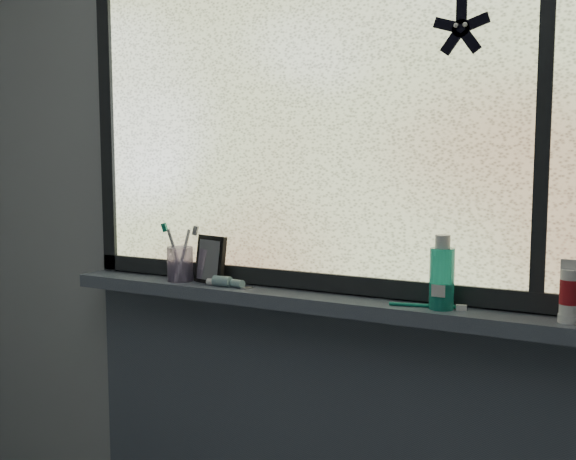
# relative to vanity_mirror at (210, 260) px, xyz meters

# --- Properties ---
(wall_back) EXTENTS (3.00, 0.01, 2.50)m
(wall_back) POSITION_rel_vanity_mirror_xyz_m (0.34, 0.07, 0.16)
(wall_back) COLOR #9EA3A8
(wall_back) RESTS_ON ground
(windowsill) EXTENTS (1.62, 0.14, 0.04)m
(windowsill) POSITION_rel_vanity_mirror_xyz_m (0.34, -0.01, -0.09)
(windowsill) COLOR #4A5363
(windowsill) RESTS_ON wall_back
(window_pane) EXTENTS (1.50, 0.01, 1.00)m
(window_pane) POSITION_rel_vanity_mirror_xyz_m (0.34, 0.04, 0.44)
(window_pane) COLOR silver
(window_pane) RESTS_ON wall_back
(frame_bottom) EXTENTS (1.60, 0.03, 0.05)m
(frame_bottom) POSITION_rel_vanity_mirror_xyz_m (0.34, 0.04, -0.04)
(frame_bottom) COLOR black
(frame_bottom) RESTS_ON windowsill
(frame_left) EXTENTS (0.05, 0.03, 1.10)m
(frame_left) POSITION_rel_vanity_mirror_xyz_m (-0.44, 0.04, 0.44)
(frame_left) COLOR black
(frame_left) RESTS_ON wall_back
(frame_mullion) EXTENTS (0.03, 0.03, 1.00)m
(frame_mullion) POSITION_rel_vanity_mirror_xyz_m (0.94, 0.04, 0.44)
(frame_mullion) COLOR black
(frame_mullion) RESTS_ON wall_back
(starfish_sticker) EXTENTS (0.15, 0.02, 0.15)m
(starfish_sticker) POSITION_rel_vanity_mirror_xyz_m (0.74, 0.03, 0.63)
(starfish_sticker) COLOR black
(starfish_sticker) RESTS_ON window_pane
(vanity_mirror) EXTENTS (0.13, 0.09, 0.15)m
(vanity_mirror) POSITION_rel_vanity_mirror_xyz_m (0.00, 0.00, 0.00)
(vanity_mirror) COLOR black
(vanity_mirror) RESTS_ON windowsill
(toothpaste_tube) EXTENTS (0.18, 0.05, 0.03)m
(toothpaste_tube) POSITION_rel_vanity_mirror_xyz_m (0.08, -0.03, -0.06)
(toothpaste_tube) COLOR silver
(toothpaste_tube) RESTS_ON windowsill
(toothbrush_cup) EXTENTS (0.10, 0.10, 0.11)m
(toothbrush_cup) POSITION_rel_vanity_mirror_xyz_m (-0.11, -0.01, -0.02)
(toothbrush_cup) COLOR #AE9ACB
(toothbrush_cup) RESTS_ON windowsill
(toothbrush_lying) EXTENTS (0.21, 0.07, 0.01)m
(toothbrush_lying) POSITION_rel_vanity_mirror_xyz_m (0.67, -0.02, -0.07)
(toothbrush_lying) COLOR #0D7A61
(toothbrush_lying) RESTS_ON windowsill
(mouthwash_bottle) EXTENTS (0.08, 0.08, 0.16)m
(mouthwash_bottle) POSITION_rel_vanity_mirror_xyz_m (0.72, -0.02, 0.02)
(mouthwash_bottle) COLOR #21AE9A
(mouthwash_bottle) RESTS_ON windowsill
(cream_tube) EXTENTS (0.04, 0.04, 0.11)m
(cream_tube) POSITION_rel_vanity_mirror_xyz_m (1.01, -0.02, 0.01)
(cream_tube) COLOR silver
(cream_tube) RESTS_ON windowsill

